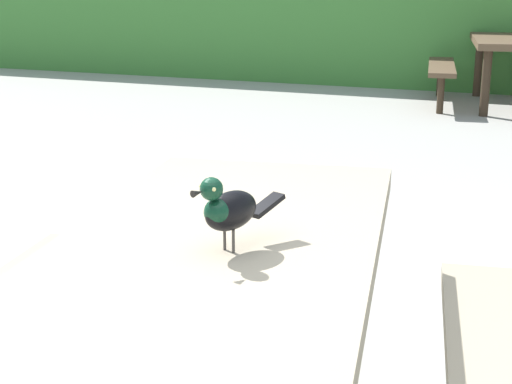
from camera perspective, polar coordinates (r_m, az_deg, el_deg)
name	(u,v)px	position (r m, az deg, el deg)	size (l,w,h in m)	color
picnic_table_foreground	(206,328)	(1.78, -3.82, -10.28)	(1.95, 1.97, 0.74)	gray
bird_grackle	(228,209)	(1.69, -2.16, -1.26)	(0.14, 0.28, 0.18)	black
picnic_table_mid_left	(509,55)	(8.68, 18.66, 9.82)	(1.93, 1.96, 0.74)	brown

